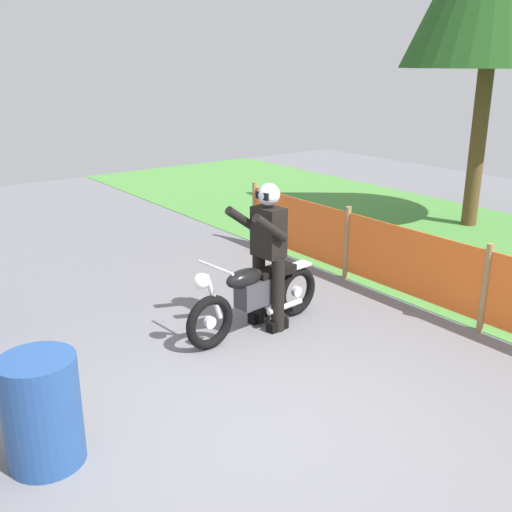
# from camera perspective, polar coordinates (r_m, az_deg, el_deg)

# --- Properties ---
(ground) EXTENTS (24.00, 24.00, 0.02)m
(ground) POSITION_cam_1_polar(r_m,az_deg,el_deg) (5.19, 0.66, -16.33)
(ground) COLOR slate
(barrier_fence) EXTENTS (8.74, 0.08, 1.05)m
(barrier_fence) POSITION_cam_1_polar(r_m,az_deg,el_deg) (7.07, 21.31, -2.83)
(barrier_fence) COLOR #997547
(barrier_fence) RESTS_ON ground
(motorcycle_lead) EXTENTS (0.57, 1.93, 0.91)m
(motorcycle_lead) POSITION_cam_1_polar(r_m,az_deg,el_deg) (6.64, -0.07, -3.77)
(motorcycle_lead) COLOR black
(motorcycle_lead) RESTS_ON ground
(rider_lead) EXTENTS (0.58, 0.60, 1.69)m
(rider_lead) POSITION_cam_1_polar(r_m,az_deg,el_deg) (6.60, 1.12, 0.46)
(rider_lead) COLOR black
(rider_lead) RESTS_ON ground
(spare_drum) EXTENTS (0.58, 0.58, 0.88)m
(spare_drum) POSITION_cam_1_polar(r_m,az_deg,el_deg) (4.85, -20.00, -13.92)
(spare_drum) COLOR navy
(spare_drum) RESTS_ON ground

